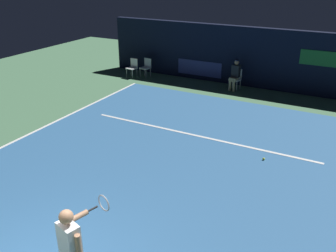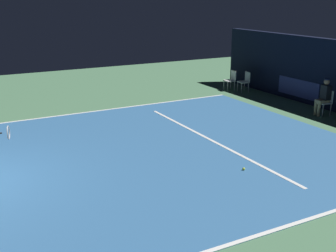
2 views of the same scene
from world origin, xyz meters
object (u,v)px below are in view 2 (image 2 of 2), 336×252
at_px(tennis_ball, 244,169).
at_px(courtside_chair_far, 245,81).
at_px(line_judge_on_chair, 324,96).
at_px(courtside_chair_near, 231,79).

bearing_deg(tennis_ball, courtside_chair_far, 142.18).
bearing_deg(line_judge_on_chair, courtside_chair_far, -179.37).
xyz_separation_m(courtside_chair_near, courtside_chair_far, (0.55, 0.36, 0.00)).
bearing_deg(courtside_chair_far, line_judge_on_chair, 0.63).
relative_size(line_judge_on_chair, courtside_chair_far, 1.50).
distance_m(courtside_chair_near, courtside_chair_far, 0.66).
distance_m(line_judge_on_chair, tennis_ball, 6.35).
bearing_deg(line_judge_on_chair, tennis_ball, -63.87).
distance_m(courtside_chair_near, tennis_ball, 9.42).
bearing_deg(courtside_chair_near, line_judge_on_chair, 4.67).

